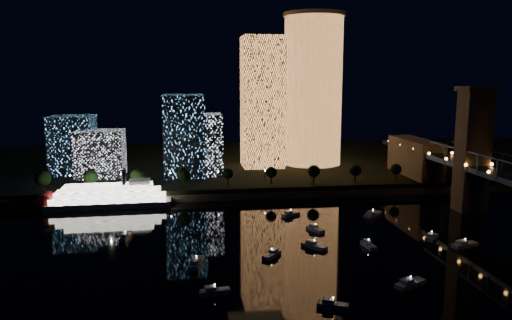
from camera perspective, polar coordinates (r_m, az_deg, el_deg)
The scene contains 10 objects.
ground at distance 151.18m, azimuth 11.29°, elevation -11.45°, with size 520.00×520.00×0.00m, color black.
far_bank at distance 301.35m, azimuth 1.35°, elevation -0.32°, with size 420.00×160.00×5.00m, color black.
seawall at distance 226.42m, azimuth 4.52°, elevation -3.87°, with size 420.00×6.00×3.00m, color #6B5E4C.
tower_cylindrical at distance 281.79m, azimuth 6.53°, elevation 7.98°, with size 34.00×34.00×83.10m.
tower_rectangular at distance 272.79m, azimuth 0.74°, elevation 6.62°, with size 22.08×22.08×70.27m, color #FF9B51.
midrise_blocks at distance 256.48m, azimuth -12.31°, elevation 1.95°, with size 85.76×37.93×40.12m.
riverboat at distance 217.45m, azimuth -17.06°, elevation -4.09°, with size 54.63×12.97×16.36m.
motorboats at distance 160.75m, azimuth 7.60°, elevation -9.76°, with size 114.88×84.33×2.78m.
esplanade_trees at distance 225.32m, azimuth -6.83°, elevation -1.64°, with size 165.99×6.89×8.94m.
street_lamps at distance 231.87m, azimuth -4.34°, elevation -1.65°, with size 132.70×0.70×5.65m.
Camera 1 is at (-47.70, -133.18, 53.31)m, focal length 35.00 mm.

